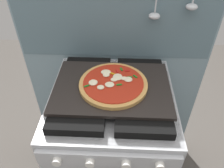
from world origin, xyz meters
TOP-DOWN VIEW (x-y plane):
  - kitchen_backsplash at (0.00, 0.33)m, footprint 1.10×0.08m
  - stove at (-0.00, -0.00)m, footprint 0.60×0.64m
  - baking_tray at (0.00, 0.00)m, footprint 0.54×0.38m
  - pizza_left at (0.01, -0.00)m, footprint 0.32×0.32m

SIDE VIEW (x-z plane):
  - stove at x=0.00m, z-range 0.00..0.90m
  - kitchen_backsplash at x=0.00m, z-range 0.01..1.56m
  - baking_tray at x=0.00m, z-range 0.90..0.92m
  - pizza_left at x=0.01m, z-range 0.91..0.94m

